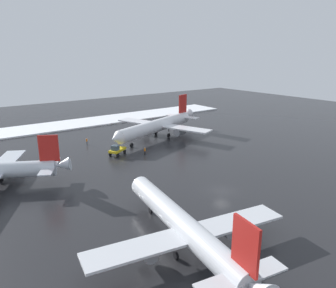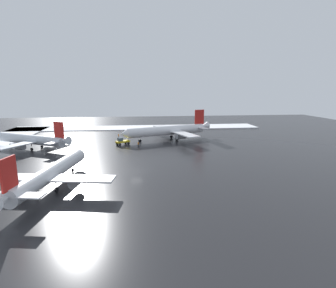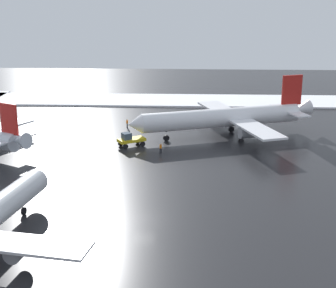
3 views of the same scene
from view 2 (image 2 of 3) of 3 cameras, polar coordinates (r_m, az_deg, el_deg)
ground_plane at (r=61.39m, az=-6.89°, el=-5.83°), size 240.00×240.00×0.00m
snow_bank_left at (r=126.81m, az=-6.74°, el=3.56°), size 14.00×116.00×0.41m
airplane_distant_tail at (r=96.85m, az=0.20°, el=3.00°), size 29.30×34.70×10.65m
airplane_parked_starboard at (r=92.34m, az=-27.54°, el=0.87°), size 24.19×28.35×9.17m
airplane_parked_portside at (r=54.53m, az=-24.26°, el=-5.82°), size 30.69×25.63×9.14m
pushback_tug at (r=89.48m, az=-9.97°, el=0.61°), size 4.29×5.07×2.50m
ground_crew_by_nose_gear at (r=102.08m, az=-10.72°, el=1.80°), size 0.36×0.36×1.71m
ground_crew_mid_apron at (r=85.89m, az=-6.49°, el=0.02°), size 0.36×0.36×1.71m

